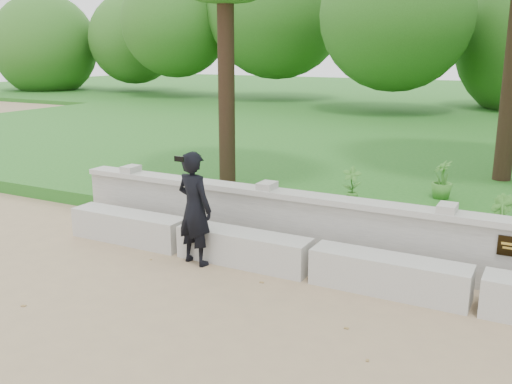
# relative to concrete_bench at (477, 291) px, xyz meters

# --- Properties ---
(concrete_bench) EXTENTS (11.90, 0.45, 0.45)m
(concrete_bench) POSITION_rel_concrete_bench_xyz_m (0.00, 0.00, 0.00)
(concrete_bench) COLOR beige
(concrete_bench) RESTS_ON ground
(parapet_wall) EXTENTS (12.50, 0.35, 0.90)m
(parapet_wall) POSITION_rel_concrete_bench_xyz_m (0.00, 0.70, 0.24)
(parapet_wall) COLOR #B3B1A9
(parapet_wall) RESTS_ON ground
(man_main) EXTENTS (0.63, 0.58, 1.56)m
(man_main) POSITION_rel_concrete_bench_xyz_m (-3.59, -0.29, 0.55)
(man_main) COLOR black
(man_main) RESTS_ON ground
(shrub_a) EXTENTS (0.39, 0.31, 0.64)m
(shrub_a) POSITION_rel_concrete_bench_xyz_m (-2.44, 2.85, 0.34)
(shrub_a) COLOR #41852D
(shrub_a) RESTS_ON lawn
(shrub_b) EXTENTS (0.45, 0.48, 0.68)m
(shrub_b) POSITION_rel_concrete_bench_xyz_m (0.03, 1.76, 0.37)
(shrub_b) COLOR #41852D
(shrub_b) RESTS_ON lawn
(shrub_d) EXTENTS (0.49, 0.50, 0.69)m
(shrub_d) POSITION_rel_concrete_bench_xyz_m (-1.12, 3.91, 0.37)
(shrub_d) COLOR #41852D
(shrub_d) RESTS_ON lawn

